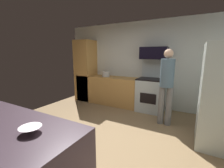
# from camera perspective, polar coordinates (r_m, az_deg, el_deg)

# --- Properties ---
(ground_plane) EXTENTS (5.20, 4.80, 0.02)m
(ground_plane) POSITION_cam_1_polar(r_m,az_deg,el_deg) (3.15, -4.27, -20.07)
(ground_plane) COLOR olive
(wall_back) EXTENTS (5.20, 0.12, 2.60)m
(wall_back) POSITION_cam_1_polar(r_m,az_deg,el_deg) (4.83, 10.84, 7.18)
(wall_back) COLOR silver
(wall_back) RESTS_ON ground
(lower_cabinet_run) EXTENTS (2.40, 0.60, 0.90)m
(lower_cabinet_run) POSITION_cam_1_polar(r_m,az_deg,el_deg) (5.00, -0.69, -2.37)
(lower_cabinet_run) COLOR #B88644
(lower_cabinet_run) RESTS_ON ground
(cabinet_column) EXTENTS (0.60, 0.60, 2.10)m
(cabinet_column) POSITION_cam_1_polar(r_m,az_deg,el_deg) (5.45, -9.95, 5.01)
(cabinet_column) COLOR #B88644
(cabinet_column) RESTS_ON ground
(oven_range) EXTENTS (0.76, 0.65, 1.49)m
(oven_range) POSITION_cam_1_polar(r_m,az_deg,el_deg) (4.49, 14.67, -3.51)
(oven_range) COLOR #B2BEBC
(oven_range) RESTS_ON ground
(microwave) EXTENTS (0.74, 0.38, 0.34)m
(microwave) POSITION_cam_1_polar(r_m,az_deg,el_deg) (4.43, 15.70, 11.26)
(microwave) COLOR black
(microwave) RESTS_ON oven_range
(person_cook) EXTENTS (0.31, 0.30, 1.74)m
(person_cook) POSITION_cam_1_polar(r_m,az_deg,el_deg) (3.59, 20.05, 0.18)
(person_cook) COLOR slate
(person_cook) RESTS_ON ground
(counter_island) EXTENTS (1.84, 0.80, 0.90)m
(counter_island) POSITION_cam_1_polar(r_m,az_deg,el_deg) (2.23, -34.56, -22.78)
(counter_island) COLOR #352831
(counter_island) RESTS_ON ground
(mixing_bowl_large) EXTENTS (0.20, 0.20, 0.06)m
(mixing_bowl_large) POSITION_cam_1_polar(r_m,az_deg,el_deg) (1.66, -28.59, -15.04)
(mixing_bowl_large) COLOR white
(mixing_bowl_large) RESTS_ON counter_island
(stock_pot) EXTENTS (0.26, 0.26, 0.17)m
(stock_pot) POSITION_cam_1_polar(r_m,az_deg,el_deg) (4.98, -2.35, 3.82)
(stock_pot) COLOR beige
(stock_pot) RESTS_ON lower_cabinet_run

